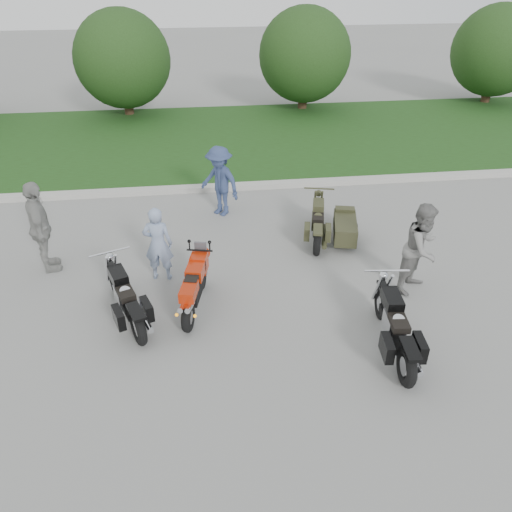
{
  "coord_description": "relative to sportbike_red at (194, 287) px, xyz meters",
  "views": [
    {
      "loc": [
        -0.45,
        -6.85,
        5.75
      ],
      "look_at": [
        0.54,
        1.1,
        0.8
      ],
      "focal_mm": 35.0,
      "sensor_mm": 36.0,
      "label": 1
    }
  ],
  "objects": [
    {
      "name": "tree_far_right",
      "position": [
        12.65,
        12.84,
        1.69
      ],
      "size": [
        3.6,
        3.6,
        4.0
      ],
      "color": "#3F2B1C",
      "rests_on": "ground"
    },
    {
      "name": "person_denim",
      "position": [
        0.72,
        3.89,
        0.38
      ],
      "size": [
        1.27,
        1.27,
        1.77
      ],
      "primitive_type": "imported",
      "rotation": [
        0.0,
        0.0,
        -0.78
      ],
      "color": "navy",
      "rests_on": "ground"
    },
    {
      "name": "grass_strip",
      "position": [
        0.65,
        9.49,
        -0.44
      ],
      "size": [
        60.0,
        8.0,
        0.14
      ],
      "primitive_type": "cube",
      "color": "#22541C",
      "rests_on": "ground"
    },
    {
      "name": "cruiser_sidecar",
      "position": [
        3.18,
        2.18,
        -0.14
      ],
      "size": [
        1.28,
        2.03,
        0.79
      ],
      "rotation": [
        0.0,
        0.0,
        -0.23
      ],
      "color": "black",
      "rests_on": "ground"
    },
    {
      "name": "person_stripe",
      "position": [
        -0.67,
        1.13,
        0.29
      ],
      "size": [
        0.63,
        0.46,
        1.58
      ],
      "primitive_type": "imported",
      "rotation": [
        0.0,
        0.0,
        3.0
      ],
      "color": "#8899B9",
      "rests_on": "ground"
    },
    {
      "name": "ground",
      "position": [
        0.65,
        -0.66,
        -0.51
      ],
      "size": [
        80.0,
        80.0,
        0.0
      ],
      "primitive_type": "plane",
      "color": "gray",
      "rests_on": "ground"
    },
    {
      "name": "cruiser_right",
      "position": [
        3.24,
        -1.55,
        -0.06
      ],
      "size": [
        0.46,
        2.26,
        0.87
      ],
      "rotation": [
        0.0,
        0.0,
        -0.1
      ],
      "color": "black",
      "rests_on": "ground"
    },
    {
      "name": "person_grey",
      "position": [
        4.33,
        0.17,
        0.4
      ],
      "size": [
        1.12,
        1.1,
        1.82
      ],
      "primitive_type": "imported",
      "rotation": [
        0.0,
        0.0,
        0.71
      ],
      "color": "gray",
      "rests_on": "ground"
    },
    {
      "name": "person_back",
      "position": [
        -3.01,
        1.76,
        0.47
      ],
      "size": [
        0.79,
        1.23,
        1.95
      ],
      "primitive_type": "imported",
      "rotation": [
        0.0,
        0.0,
        1.87
      ],
      "color": "gray",
      "rests_on": "ground"
    },
    {
      "name": "tree_mid_right",
      "position": [
        4.65,
        12.84,
        1.69
      ],
      "size": [
        3.6,
        3.6,
        4.0
      ],
      "color": "#3F2B1C",
      "rests_on": "ground"
    },
    {
      "name": "tree_mid_left",
      "position": [
        -2.35,
        12.84,
        1.69
      ],
      "size": [
        3.6,
        3.6,
        4.0
      ],
      "color": "#3F2B1C",
      "rests_on": "ground"
    },
    {
      "name": "sportbike_red",
      "position": [
        0.0,
        0.0,
        0.0
      ],
      "size": [
        0.59,
        1.8,
        0.86
      ],
      "rotation": [
        0.0,
        0.0,
        -0.22
      ],
      "color": "black",
      "rests_on": "ground"
    },
    {
      "name": "cruiser_left",
      "position": [
        -1.2,
        -0.18,
        -0.08
      ],
      "size": [
        0.94,
        2.08,
        0.84
      ],
      "rotation": [
        0.0,
        0.0,
        0.37
      ],
      "color": "black",
      "rests_on": "ground"
    },
    {
      "name": "curb",
      "position": [
        0.65,
        5.34,
        -0.43
      ],
      "size": [
        60.0,
        0.3,
        0.15
      ],
      "primitive_type": "cube",
      "color": "#B0AEA6",
      "rests_on": "ground"
    }
  ]
}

